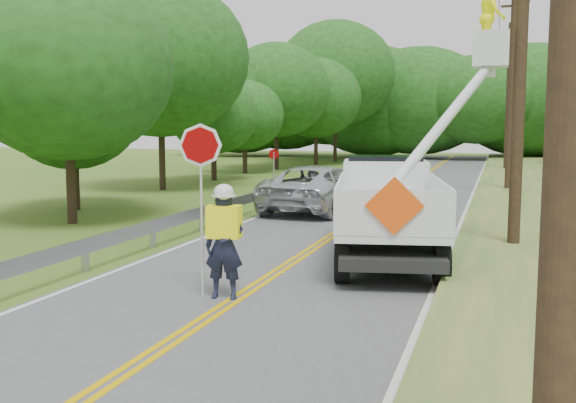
% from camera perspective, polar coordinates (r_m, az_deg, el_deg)
% --- Properties ---
extents(ground, '(140.00, 140.00, 0.00)m').
position_cam_1_polar(ground, '(10.02, -10.83, -12.42)').
color(ground, '#335D1C').
rests_on(ground, ground).
extents(road, '(7.20, 96.00, 0.03)m').
position_cam_1_polar(road, '(22.99, 6.13, -1.47)').
color(road, '#4D4C4F').
rests_on(road, ground).
extents(guardrail, '(0.18, 48.00, 0.77)m').
position_cam_1_polar(guardrail, '(24.89, -2.52, 0.44)').
color(guardrail, '#A2A3AA').
rests_on(guardrail, ground).
extents(utility_poles, '(1.60, 43.30, 10.00)m').
position_cam_1_polar(utility_poles, '(25.38, 19.05, 10.87)').
color(utility_poles, black).
rests_on(utility_poles, ground).
extents(treeline_left, '(11.87, 55.82, 12.16)m').
position_cam_1_polar(treeline_left, '(42.55, -2.59, 10.45)').
color(treeline_left, '#332319').
rests_on(treeline_left, ground).
extents(treeline_horizon, '(58.48, 15.33, 12.61)m').
position_cam_1_polar(treeline_horizon, '(64.48, 15.15, 8.46)').
color(treeline_horizon, '#1C4114').
rests_on(treeline_horizon, ground).
extents(flagger, '(1.20, 0.57, 3.26)m').
position_cam_1_polar(flagger, '(12.30, -5.59, -3.10)').
color(flagger, '#191E33').
rests_on(flagger, road).
extents(bucket_truck, '(4.41, 7.14, 6.70)m').
position_cam_1_polar(bucket_truck, '(16.95, 9.21, 0.76)').
color(bucket_truck, black).
rests_on(bucket_truck, road).
extents(suv_silver, '(3.42, 6.42, 1.72)m').
position_cam_1_polar(suv_silver, '(24.77, 2.66, 1.17)').
color(suv_silver, silver).
rests_on(suv_silver, road).
extents(suv_darkgrey, '(4.00, 5.83, 1.57)m').
position_cam_1_polar(suv_darkgrey, '(35.55, 7.34, 2.68)').
color(suv_darkgrey, '#34353B').
rests_on(suv_darkgrey, road).
extents(stop_sign_permanent, '(0.45, 0.14, 2.18)m').
position_cam_1_polar(stop_sign_permanent, '(29.34, -1.23, 3.07)').
color(stop_sign_permanent, '#A2A3AA').
rests_on(stop_sign_permanent, ground).
extents(yard_sign, '(0.51, 0.17, 0.76)m').
position_cam_1_polar(yard_sign, '(12.82, 22.87, -6.08)').
color(yard_sign, white).
rests_on(yard_sign, ground).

